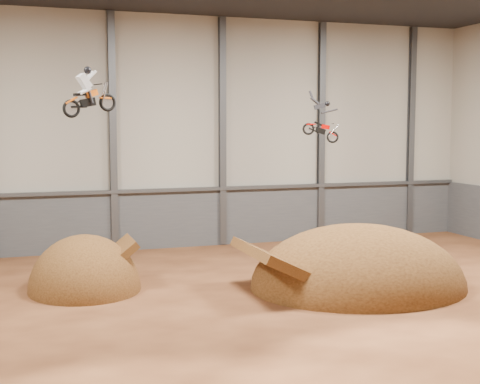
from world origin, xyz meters
name	(u,v)px	position (x,y,z in m)	size (l,w,h in m)	color
floor	(251,313)	(0.00, 0.00, 0.00)	(40.00, 40.00, 0.00)	#4B2614
back_wall	(168,133)	(0.00, 15.00, 7.00)	(40.00, 0.10, 14.00)	#A7A194
lower_band_back	(170,219)	(0.00, 14.90, 1.75)	(39.80, 0.18, 3.50)	#4C4E53
steel_rail	(170,190)	(0.00, 14.75, 3.55)	(39.80, 0.35, 0.20)	#47494F
steel_column_2	(113,133)	(-3.33, 14.80, 7.00)	(0.40, 0.36, 13.90)	#47494F
steel_column_3	(222,132)	(3.33, 14.80, 7.00)	(0.40, 0.36, 13.90)	#47494F
steel_column_4	(321,132)	(10.00, 14.80, 7.00)	(0.40, 0.36, 13.90)	#47494F
steel_column_5	(411,132)	(16.67, 14.80, 7.00)	(0.40, 0.36, 13.90)	#47494F
takeoff_ramp	(85,290)	(-5.93, 5.89, 0.00)	(5.03, 5.80, 5.03)	#412510
landing_ramp	(358,287)	(6.11, 2.45, 0.00)	(10.09, 8.93, 5.82)	#412510
fmx_rider_a	(91,89)	(-5.70, 3.61, 8.95)	(2.33, 0.89, 2.10)	orange
fmx_rider_b	(319,117)	(5.44, 5.44, 7.83)	(2.43, 0.70, 2.09)	#D50400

